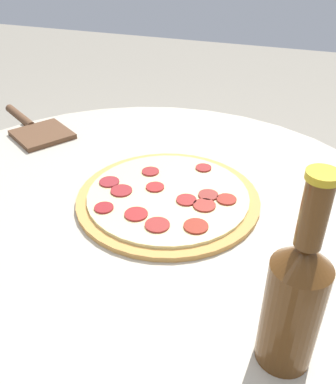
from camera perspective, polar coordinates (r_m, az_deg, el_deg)
name	(u,v)px	position (r m, az deg, el deg)	size (l,w,h in m)	color
table	(141,275)	(0.89, -3.66, -11.02)	(1.05, 1.05, 0.69)	#B2A893
pizza	(168,197)	(0.82, -0.01, -0.73)	(0.35, 0.35, 0.02)	#C68E47
beer_bottle	(295,299)	(0.52, 16.53, -13.47)	(0.07, 0.07, 0.27)	#563314
pizza_paddle	(36,129)	(1.15, -17.24, 8.00)	(0.21, 0.28, 0.02)	brown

